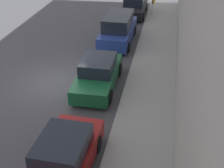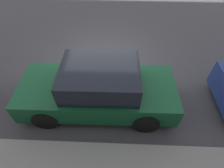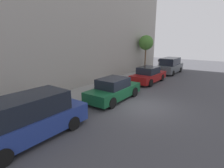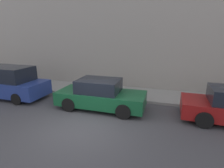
# 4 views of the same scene
# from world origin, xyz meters

# --- Properties ---
(ground_plane) EXTENTS (60.00, 60.00, 0.00)m
(ground_plane) POSITION_xyz_m (0.00, 0.00, 0.00)
(ground_plane) COLOR #424247
(sidewalk) EXTENTS (2.54, 32.00, 0.15)m
(sidewalk) POSITION_xyz_m (4.77, 0.00, 0.07)
(sidewalk) COLOR gray
(sidewalk) RESTS_ON ground_plane
(parked_sedan_second) EXTENTS (1.93, 4.55, 1.54)m
(parked_sedan_second) POSITION_xyz_m (2.33, -6.13, 0.72)
(parked_sedan_second) COLOR maroon
(parked_sedan_second) RESTS_ON ground_plane
(parked_sedan_third) EXTENTS (1.92, 4.52, 1.54)m
(parked_sedan_third) POSITION_xyz_m (2.13, -0.00, 0.72)
(parked_sedan_third) COLOR #14512D
(parked_sedan_third) RESTS_ON ground_plane
(parked_minivan_fourth) EXTENTS (2.02, 4.92, 1.90)m
(parked_minivan_fourth) POSITION_xyz_m (2.10, 6.07, 0.92)
(parked_minivan_fourth) COLOR navy
(parked_minivan_fourth) RESTS_ON ground_plane
(parked_sedan_fifth) EXTENTS (1.92, 4.51, 1.54)m
(parked_sedan_fifth) POSITION_xyz_m (2.42, 12.12, 0.72)
(parked_sedan_fifth) COLOR black
(parked_sedan_fifth) RESTS_ON ground_plane
(parking_meter_far) EXTENTS (0.11, 0.15, 1.40)m
(parking_meter_far) POSITION_xyz_m (3.95, 11.49, 1.01)
(parking_meter_far) COLOR #ADADB2
(parking_meter_far) RESTS_ON sidewalk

